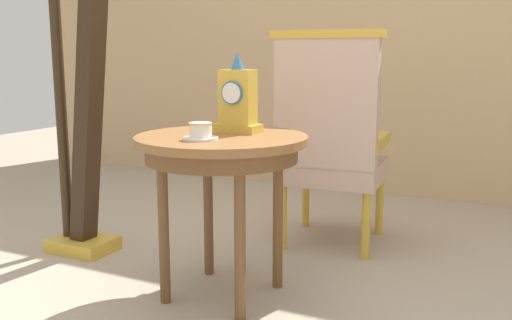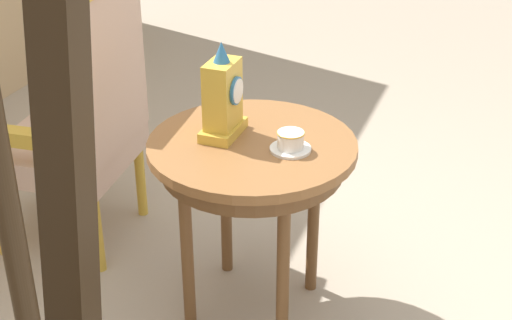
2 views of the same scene
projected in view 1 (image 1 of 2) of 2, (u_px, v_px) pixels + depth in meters
ground_plane at (203, 298)px, 2.43m from camera, size 10.00×10.00×0.00m
wall_back at (362, 2)px, 4.16m from camera, size 6.00×0.10×2.80m
side_table at (222, 155)px, 2.36m from camera, size 0.72×0.72×0.69m
teacup_left at (201, 132)px, 2.23m from camera, size 0.14×0.14×0.07m
mantel_clock at (238, 101)px, 2.42m from camera, size 0.19×0.11×0.34m
armchair at (330, 138)px, 2.98m from camera, size 0.59×0.58×1.14m
harp at (81, 107)px, 2.87m from camera, size 0.40×0.24×1.88m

